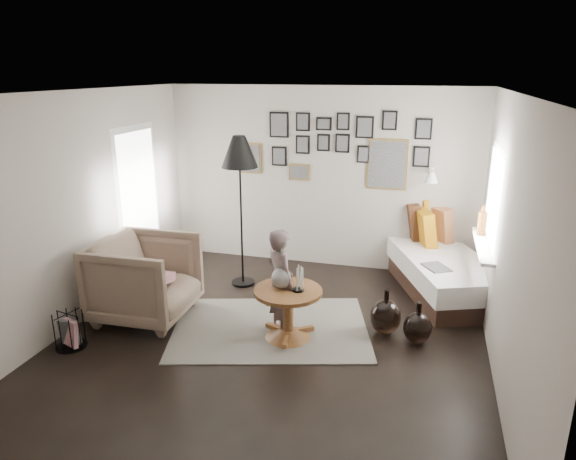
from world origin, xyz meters
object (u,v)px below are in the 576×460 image
(pedestal_table, at_px, (288,316))
(daybed, at_px, (439,262))
(armchair, at_px, (145,279))
(magazine_basket, at_px, (69,331))
(demijohn_large, at_px, (385,317))
(vase, at_px, (281,274))
(child, at_px, (281,282))
(floor_lamp, at_px, (240,157))
(demijohn_small, at_px, (417,328))

(pedestal_table, height_order, daybed, daybed)
(armchair, bearing_deg, daybed, -62.31)
(magazine_basket, xyz_separation_m, demijohn_large, (3.17, 1.18, 0.01))
(daybed, xyz_separation_m, magazine_basket, (-3.74, -2.69, -0.15))
(pedestal_table, height_order, vase, vase)
(vase, xyz_separation_m, child, (-0.04, 0.09, -0.13))
(floor_lamp, bearing_deg, pedestal_table, -52.13)
(magazine_basket, height_order, demijohn_small, demijohn_small)
(armchair, xyz_separation_m, child, (1.62, 0.06, 0.12))
(daybed, bearing_deg, magazine_basket, -165.98)
(vase, bearing_deg, floor_lamp, 125.99)
(armchair, height_order, demijohn_large, armchair)
(magazine_basket, bearing_deg, pedestal_table, 19.97)
(armchair, bearing_deg, demijohn_large, -84.51)
(pedestal_table, bearing_deg, daybed, 50.45)
(demijohn_large, xyz_separation_m, child, (-1.12, -0.28, 0.40))
(pedestal_table, xyz_separation_m, armchair, (-1.74, 0.05, 0.22))
(floor_lamp, height_order, magazine_basket, floor_lamp)
(floor_lamp, xyz_separation_m, child, (0.88, -1.16, -1.14))
(magazine_basket, relative_size, demijohn_small, 0.81)
(demijohn_large, height_order, child, child)
(floor_lamp, bearing_deg, child, -53.04)
(floor_lamp, distance_m, child, 1.85)
(daybed, bearing_deg, child, -154.99)
(vase, height_order, child, child)
(demijohn_small, bearing_deg, demijohn_large, 161.08)
(magazine_basket, bearing_deg, child, 23.63)
(pedestal_table, distance_m, daybed, 2.47)
(vase, xyz_separation_m, floor_lamp, (-0.91, 1.25, 1.00))
(pedestal_table, bearing_deg, magazine_basket, -160.03)
(daybed, xyz_separation_m, floor_lamp, (-2.57, -0.63, 1.40))
(demijohn_small, bearing_deg, magazine_basket, -163.27)
(vase, relative_size, demijohn_small, 1.11)
(armchair, distance_m, demijohn_large, 2.78)
(vase, height_order, demijohn_small, vase)
(vase, xyz_separation_m, daybed, (1.65, 1.89, -0.40))
(demijohn_small, relative_size, child, 0.39)
(pedestal_table, bearing_deg, child, 136.28)
(floor_lamp, xyz_separation_m, demijohn_large, (2.00, -0.88, -1.54))
(pedestal_table, xyz_separation_m, child, (-0.12, 0.11, 0.34))
(demijohn_large, bearing_deg, demijohn_small, -18.92)
(armchair, xyz_separation_m, demijohn_small, (3.09, 0.22, -0.31))
(pedestal_table, height_order, demijohn_small, pedestal_table)
(child, bearing_deg, demijohn_small, -126.62)
(demijohn_large, bearing_deg, pedestal_table, -158.73)
(daybed, bearing_deg, armchair, -172.54)
(daybed, distance_m, demijohn_large, 1.62)
(floor_lamp, bearing_deg, daybed, 13.84)
(demijohn_large, distance_m, demijohn_small, 0.37)
(daybed, relative_size, demijohn_large, 4.65)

